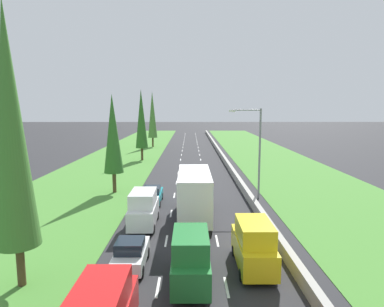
{
  "coord_description": "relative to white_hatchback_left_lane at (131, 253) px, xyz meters",
  "views": [
    {
      "loc": [
        -0.11,
        -0.99,
        9.11
      ],
      "look_at": [
        0.22,
        54.49,
        1.45
      ],
      "focal_mm": 31.35,
      "sensor_mm": 36.0,
      "label": 1
    }
  ],
  "objects": [
    {
      "name": "white_hatchback_left_lane",
      "position": [
        0.0,
        0.0,
        0.0
      ],
      "size": [
        1.74,
        3.9,
        1.72
      ],
      "color": "white",
      "rests_on": "ground"
    },
    {
      "name": "poplar_tree_fourth",
      "position": [
        -5.21,
        58.86,
        6.58
      ],
      "size": [
        2.12,
        2.12,
        12.73
      ],
      "color": "#4C3823",
      "rests_on": "ground"
    },
    {
      "name": "yellow_van_right_lane",
      "position": [
        6.97,
        -0.13,
        0.56
      ],
      "size": [
        1.96,
        4.9,
        2.82
      ],
      "color": "yellow",
      "rests_on": "ground"
    },
    {
      "name": "poplar_tree_second",
      "position": [
        -4.75,
        17.07,
        5.47
      ],
      "size": [
        2.06,
        2.06,
        10.52
      ],
      "color": "#4C3823",
      "rests_on": "ground"
    },
    {
      "name": "median_barrier",
      "position": [
        9.19,
        42.83,
        -0.41
      ],
      "size": [
        0.44,
        120.0,
        0.85
      ],
      "primitive_type": "cube",
      "color": "#9E9B93",
      "rests_on": "ground"
    },
    {
      "name": "ground_plane",
      "position": [
        3.49,
        42.83,
        -0.84
      ],
      "size": [
        300.0,
        300.0,
        0.0
      ],
      "primitive_type": "plane",
      "color": "#28282B",
      "rests_on": "ground"
    },
    {
      "name": "grass_verge_left",
      "position": [
        -9.16,
        42.83,
        -0.82
      ],
      "size": [
        14.0,
        140.0,
        0.04
      ],
      "primitive_type": "cube",
      "color": "#478433",
      "rests_on": "ground"
    },
    {
      "name": "poplar_tree_third",
      "position": [
        -4.9,
        39.12,
        6.31
      ],
      "size": [
        2.1,
        2.1,
        12.19
      ],
      "color": "#4C3823",
      "rests_on": "ground"
    },
    {
      "name": "white_box_truck_centre_lane",
      "position": [
        3.71,
        7.9,
        1.35
      ],
      "size": [
        2.46,
        9.4,
        4.18
      ],
      "color": "black",
      "rests_on": "ground"
    },
    {
      "name": "street_light_mast",
      "position": [
        9.96,
        14.79,
        4.4
      ],
      "size": [
        3.2,
        0.28,
        9.0
      ],
      "color": "gray",
      "rests_on": "ground"
    },
    {
      "name": "poplar_tree_nearest",
      "position": [
        -5.28,
        -1.95,
        7.35
      ],
      "size": [
        2.16,
        2.16,
        14.26
      ],
      "color": "#4C3823",
      "rests_on": "ground"
    },
    {
      "name": "grass_verge_right",
      "position": [
        17.84,
        42.83,
        -0.82
      ],
      "size": [
        14.0,
        140.0,
        0.04
      ],
      "primitive_type": "cube",
      "color": "#478433",
      "rests_on": "ground"
    },
    {
      "name": "white_van_left_lane",
      "position": [
        -0.19,
        6.73,
        0.56
      ],
      "size": [
        1.96,
        4.9,
        2.82
      ],
      "color": "white",
      "rests_on": "ground"
    },
    {
      "name": "teal_sedan_left_lane",
      "position": [
        -0.25,
        12.99,
        -0.02
      ],
      "size": [
        1.82,
        4.5,
        1.64
      ],
      "color": "teal",
      "rests_on": "ground"
    },
    {
      "name": "green_van_centre_lane",
      "position": [
        3.41,
        -1.77,
        0.56
      ],
      "size": [
        1.96,
        4.9,
        2.82
      ],
      "color": "#237A33",
      "rests_on": "ground"
    },
    {
      "name": "lane_markings",
      "position": [
        3.49,
        42.83,
        -0.83
      ],
      "size": [
        3.64,
        116.0,
        0.01
      ],
      "color": "white",
      "rests_on": "ground"
    }
  ]
}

